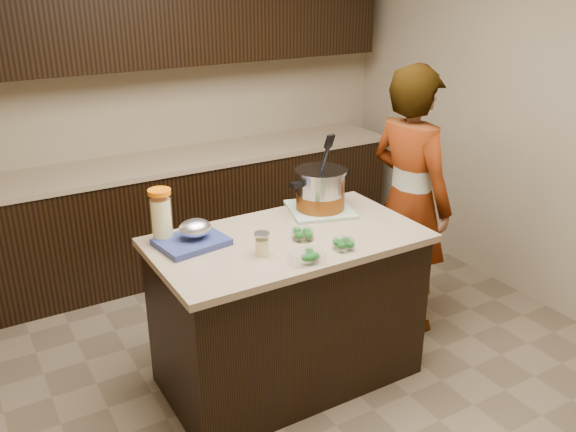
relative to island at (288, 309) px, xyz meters
name	(u,v)px	position (x,y,z in m)	size (l,w,h in m)	color
ground_plane	(288,375)	(0.00, 0.00, -0.45)	(4.00, 4.00, 0.00)	brown
room_shell	(288,84)	(0.00, 0.00, 1.26)	(4.04, 4.04, 2.72)	tan
back_cabinets	(172,151)	(0.00, 1.74, 0.49)	(3.60, 0.63, 2.33)	black
island	(288,309)	(0.00, 0.00, 0.00)	(1.46, 0.81, 0.90)	black
dish_towel	(320,209)	(0.35, 0.23, 0.46)	(0.36, 0.36, 0.02)	#5E8056
stock_pot	(320,192)	(0.35, 0.22, 0.57)	(0.43, 0.34, 0.43)	#B7B7BC
lemonade_pitcher	(161,218)	(-0.60, 0.28, 0.58)	(0.12, 0.12, 0.29)	#F2DF93
mason_jar	(262,244)	(-0.22, -0.12, 0.50)	(0.10, 0.10, 0.13)	#F2DF93
broccoli_tub_left	(303,235)	(0.05, -0.07, 0.47)	(0.13, 0.13, 0.06)	silver
broccoli_tub_right	(344,245)	(0.17, -0.28, 0.47)	(0.15, 0.15, 0.06)	silver
broccoli_tub_rect	(307,257)	(-0.07, -0.31, 0.47)	(0.18, 0.15, 0.06)	silver
blue_tray	(193,237)	(-0.48, 0.16, 0.49)	(0.38, 0.32, 0.13)	navy
person	(409,201)	(0.98, 0.15, 0.41)	(0.63, 0.41, 1.73)	gray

